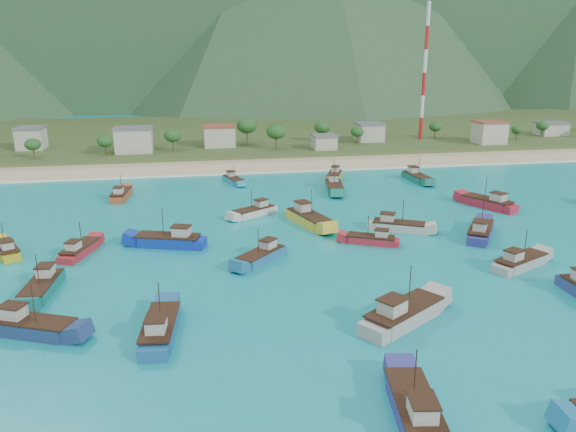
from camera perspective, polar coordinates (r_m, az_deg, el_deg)
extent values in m
plane|color=#0D9697|center=(86.07, 2.74, -5.25)|extent=(600.00, 600.00, 0.00)
cube|color=beige|center=(161.07, -3.53, 5.09)|extent=(400.00, 18.00, 1.20)
cube|color=#385123|center=(220.90, -5.42, 8.18)|extent=(400.00, 110.00, 2.40)
cube|color=white|center=(151.84, -3.10, 4.39)|extent=(400.00, 2.50, 0.08)
cube|color=beige|center=(196.91, -24.63, 7.16)|extent=(7.97, 8.70, 6.46)
cube|color=beige|center=(179.55, -15.39, 7.40)|extent=(10.95, 8.50, 7.16)
cube|color=beige|center=(185.40, -6.99, 8.02)|extent=(9.85, 8.21, 6.36)
cube|color=beige|center=(179.50, 3.70, 7.45)|extent=(6.92, 6.98, 4.01)
cube|color=beige|center=(197.02, 8.26, 8.38)|extent=(8.51, 8.21, 5.73)
cube|color=beige|center=(201.79, 19.78, 7.95)|extent=(9.14, 8.13, 6.96)
cube|color=beige|center=(230.37, 25.18, 7.98)|extent=(10.04, 7.18, 4.30)
cylinder|color=red|center=(204.34, 13.34, 8.66)|extent=(1.20, 1.20, 7.59)
cylinder|color=white|center=(203.49, 13.48, 10.77)|extent=(1.20, 1.20, 7.59)
cylinder|color=red|center=(202.92, 13.63, 12.90)|extent=(1.20, 1.20, 7.59)
cylinder|color=white|center=(202.64, 13.78, 15.04)|extent=(1.20, 1.20, 7.59)
cylinder|color=red|center=(202.64, 13.93, 17.18)|extent=(1.20, 1.20, 7.59)
cylinder|color=white|center=(202.92, 14.08, 19.32)|extent=(1.20, 1.20, 7.59)
cube|color=#A89F9A|center=(70.79, 11.75, -9.95)|extent=(12.88, 10.34, 2.35)
cube|color=beige|center=(67.89, 10.56, -9.08)|extent=(3.76, 3.60, 1.91)
cylinder|color=#382114|center=(69.76, 12.28, -6.94)|extent=(0.12, 0.12, 5.29)
cube|color=#1B568C|center=(68.10, -12.83, -11.27)|extent=(4.62, 11.81, 2.09)
cube|color=beige|center=(65.18, -13.24, -10.75)|extent=(2.38, 2.83, 1.70)
cylinder|color=#382114|center=(67.19, -12.93, -8.44)|extent=(0.12, 0.12, 4.71)
cube|color=#A6A097|center=(93.03, 22.57, -4.49)|extent=(10.93, 7.47, 1.93)
cube|color=beige|center=(90.68, 21.96, -3.77)|extent=(3.02, 2.81, 1.57)
cylinder|color=#382114|center=(92.51, 22.98, -2.58)|extent=(0.12, 0.12, 4.35)
cube|color=#167A64|center=(132.11, 4.72, 2.80)|extent=(5.29, 12.01, 2.11)
cube|color=beige|center=(133.97, 4.65, 3.84)|extent=(2.53, 2.95, 1.71)
cylinder|color=#382114|center=(130.70, 4.78, 4.19)|extent=(0.12, 0.12, 4.75)
cube|color=#B2222E|center=(97.24, 8.39, -2.54)|extent=(9.32, 6.40, 1.65)
cube|color=beige|center=(96.56, 9.51, -1.80)|extent=(2.58, 2.40, 1.34)
cylinder|color=#382114|center=(96.46, 8.15, -1.02)|extent=(0.12, 0.12, 3.71)
cube|color=#A52229|center=(97.41, -20.32, -3.37)|extent=(5.74, 10.04, 1.75)
cube|color=beige|center=(95.28, -20.96, -2.86)|extent=(2.37, 2.63, 1.42)
cylinder|color=#382114|center=(96.98, -20.33, -1.68)|extent=(0.12, 0.12, 3.94)
cube|color=gold|center=(106.63, 2.15, -0.47)|extent=(7.16, 13.08, 2.28)
cube|color=beige|center=(108.21, 1.50, 0.93)|extent=(3.02, 3.39, 1.85)
cylinder|color=#382114|center=(105.01, 2.36, 1.36)|extent=(0.12, 0.12, 5.13)
cube|color=teal|center=(140.62, -5.54, 3.53)|extent=(5.08, 9.36, 1.63)
cube|color=beige|center=(141.97, -5.83, 4.26)|extent=(2.15, 2.42, 1.33)
cylinder|color=#382114|center=(139.58, -5.50, 4.55)|extent=(0.12, 0.12, 3.67)
cube|color=gold|center=(102.29, -26.73, -3.21)|extent=(6.72, 9.71, 1.72)
cube|color=beige|center=(100.00, -26.63, -2.68)|extent=(2.51, 2.70, 1.40)
cylinder|color=#382114|center=(101.98, -26.99, -1.65)|extent=(0.12, 0.12, 3.87)
cube|color=#BCB8AC|center=(105.00, 11.19, -1.17)|extent=(10.71, 7.56, 1.90)
cube|color=beige|center=(104.71, 10.08, -0.17)|extent=(2.99, 2.80, 1.55)
cylinder|color=#382114|center=(104.06, 11.61, 0.43)|extent=(0.12, 0.12, 4.28)
cube|color=navy|center=(105.44, 18.96, -1.64)|extent=(9.41, 11.51, 2.11)
cube|color=beige|center=(102.61, 18.91, -1.00)|extent=(3.25, 3.38, 1.72)
cylinder|color=#382114|center=(105.10, 19.17, 0.25)|extent=(0.12, 0.12, 4.75)
cube|color=beige|center=(112.50, -3.50, 0.29)|extent=(9.83, 7.88, 1.79)
cube|color=beige|center=(113.32, -2.74, 1.28)|extent=(2.87, 2.75, 1.46)
cylinder|color=#382114|center=(111.37, -3.75, 1.68)|extent=(0.12, 0.12, 4.04)
cube|color=#1D6290|center=(88.42, -2.79, -4.29)|extent=(9.16, 9.35, 1.84)
cube|color=beige|center=(89.41, -2.02, -2.90)|extent=(2.93, 2.94, 1.49)
cylinder|color=#382114|center=(86.97, -3.05, -2.56)|extent=(0.12, 0.12, 4.13)
cube|color=navy|center=(54.66, 12.73, -18.83)|extent=(5.33, 12.23, 2.15)
cube|color=beige|center=(51.64, 13.52, -18.59)|extent=(2.57, 3.00, 1.75)
cylinder|color=#382114|center=(53.29, 12.80, -15.34)|extent=(0.12, 0.12, 4.84)
cube|color=#9C4A27|center=(131.04, -16.58, 1.99)|extent=(4.13, 10.43, 1.85)
cube|color=beige|center=(128.69, -16.84, 2.47)|extent=(2.11, 2.50, 1.50)
cylinder|color=#382114|center=(130.90, -16.63, 3.32)|extent=(0.12, 0.12, 4.15)
cube|color=#106961|center=(83.95, -23.73, -6.87)|extent=(4.14, 11.06, 1.97)
cube|color=beige|center=(85.25, -23.41, -5.19)|extent=(2.19, 2.62, 1.60)
cylinder|color=#382114|center=(82.27, -24.11, -4.99)|extent=(0.12, 0.12, 4.42)
cube|color=#146457|center=(145.59, 12.97, 3.70)|extent=(4.06, 11.26, 2.01)
cube|color=beige|center=(147.18, 12.62, 4.59)|extent=(2.20, 2.65, 1.63)
cylinder|color=#382114|center=(144.38, 13.16, 4.91)|extent=(0.12, 0.12, 4.52)
cube|color=gold|center=(144.55, 4.72, 3.95)|extent=(6.47, 10.41, 1.82)
cube|color=beige|center=(146.19, 4.83, 4.75)|extent=(2.55, 2.80, 1.48)
cylinder|color=#382114|center=(143.38, 4.72, 5.05)|extent=(0.12, 0.12, 4.10)
cube|color=#B72031|center=(125.47, 19.57, 1.16)|extent=(8.58, 12.20, 2.16)
cube|color=beige|center=(123.75, 20.59, 1.79)|extent=(3.18, 3.40, 1.76)
cylinder|color=#382114|center=(124.99, 19.46, 2.78)|extent=(0.12, 0.12, 4.87)
cube|color=#1032A6|center=(97.02, -12.10, -2.62)|extent=(12.46, 7.11, 2.17)
cube|color=beige|center=(95.60, -10.79, -1.59)|extent=(3.27, 2.93, 1.77)
cylinder|color=#382114|center=(96.18, -12.60, -0.61)|extent=(0.12, 0.12, 4.89)
cube|color=navy|center=(73.16, -24.53, -10.41)|extent=(11.73, 7.60, 2.06)
cube|color=beige|center=(73.77, -26.15, -8.79)|extent=(3.19, 2.93, 1.67)
cylinder|color=#382114|center=(71.41, -24.44, -8.09)|extent=(0.12, 0.12, 4.64)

